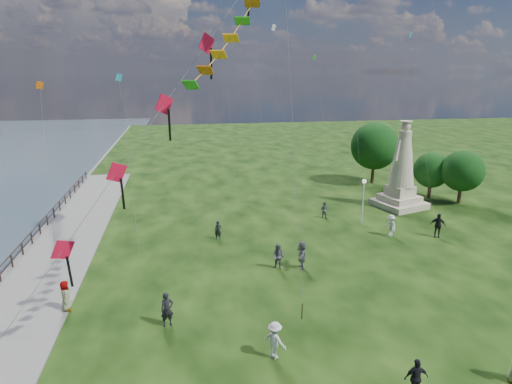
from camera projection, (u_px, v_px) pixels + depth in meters
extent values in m
cube|color=slate|center=(31.00, 295.00, 24.28)|extent=(5.00, 60.00, 0.10)
cylinder|color=black|center=(0.00, 275.00, 25.66)|extent=(0.11, 0.11, 1.00)
cylinder|color=black|center=(12.00, 261.00, 27.56)|extent=(0.11, 0.11, 1.00)
cylinder|color=black|center=(22.00, 249.00, 29.45)|extent=(0.11, 0.11, 1.00)
cylinder|color=black|center=(32.00, 239.00, 31.35)|extent=(0.11, 0.11, 1.00)
cylinder|color=black|center=(40.00, 229.00, 33.24)|extent=(0.11, 0.11, 1.00)
cylinder|color=black|center=(47.00, 221.00, 35.14)|extent=(0.11, 0.11, 1.00)
cylinder|color=black|center=(54.00, 213.00, 37.03)|extent=(0.11, 0.11, 1.00)
cylinder|color=black|center=(60.00, 206.00, 38.92)|extent=(0.11, 0.11, 1.00)
cylinder|color=black|center=(65.00, 200.00, 40.82)|extent=(0.11, 0.11, 1.00)
cylinder|color=black|center=(70.00, 194.00, 42.71)|extent=(0.11, 0.11, 1.00)
cylinder|color=black|center=(75.00, 189.00, 44.61)|extent=(0.11, 0.11, 1.00)
cylinder|color=black|center=(79.00, 184.00, 46.50)|extent=(0.11, 0.11, 1.00)
cylinder|color=black|center=(82.00, 180.00, 48.40)|extent=(0.11, 0.11, 1.00)
cylinder|color=black|center=(86.00, 176.00, 50.29)|extent=(0.11, 0.11, 1.00)
cube|color=black|center=(0.00, 275.00, 25.65)|extent=(0.06, 52.00, 0.06)
cube|color=#C1AC92|center=(399.00, 204.00, 40.34)|extent=(4.97, 4.97, 0.57)
cube|color=#C1AC92|center=(399.00, 198.00, 40.18)|extent=(3.78, 3.78, 0.57)
cube|color=#C1AC92|center=(400.00, 190.00, 39.98)|extent=(2.60, 2.60, 0.94)
cylinder|color=#C1AC92|center=(405.00, 133.00, 38.52)|extent=(1.42, 1.42, 0.38)
sphere|color=#C1AC92|center=(406.00, 126.00, 38.36)|extent=(0.87, 0.87, 0.87)
cylinder|color=#C1AC92|center=(407.00, 121.00, 38.24)|extent=(1.04, 1.04, 0.09)
cylinder|color=silver|center=(363.00, 203.00, 35.47)|extent=(0.11, 0.11, 3.54)
sphere|color=white|center=(364.00, 181.00, 34.96)|extent=(0.35, 0.35, 0.35)
cylinder|color=#382314|center=(429.00, 189.00, 43.06)|extent=(0.36, 0.36, 1.77)
sphere|color=#0E340E|center=(432.00, 170.00, 42.52)|extent=(3.54, 3.54, 3.54)
cylinder|color=#382314|center=(460.00, 193.00, 41.27)|extent=(0.36, 0.36, 1.97)
sphere|color=#0E340E|center=(463.00, 171.00, 40.67)|extent=(3.94, 3.94, 3.94)
cylinder|color=#382314|center=(373.00, 172.00, 48.57)|extent=(0.36, 0.36, 2.65)
sphere|color=#0E340E|center=(375.00, 146.00, 47.77)|extent=(5.30, 5.30, 5.30)
imported|color=black|center=(167.00, 309.00, 21.25)|extent=(0.75, 0.61, 1.79)
imported|color=#595960|center=(278.00, 257.00, 27.41)|extent=(0.96, 0.89, 1.69)
imported|color=silver|center=(275.00, 340.00, 18.86)|extent=(1.20, 1.21, 1.74)
imported|color=black|center=(416.00, 378.00, 16.63)|extent=(0.99, 0.55, 1.63)
imported|color=black|center=(218.00, 230.00, 32.30)|extent=(0.60, 0.46, 1.47)
imported|color=#595960|center=(324.00, 210.00, 37.15)|extent=(0.83, 0.81, 1.47)
imported|color=silver|center=(391.00, 226.00, 32.97)|extent=(0.74, 1.18, 1.71)
imported|color=black|center=(438.00, 225.00, 32.77)|extent=(1.25, 1.06, 1.90)
imported|color=#595960|center=(66.00, 297.00, 22.55)|extent=(0.67, 0.90, 1.65)
imported|color=#595960|center=(302.00, 255.00, 27.49)|extent=(1.14, 1.88, 1.88)
cube|color=red|center=(63.00, 250.00, 17.38)|extent=(0.87, 0.64, 1.03)
cube|color=black|center=(70.00, 272.00, 17.57)|extent=(0.10, 0.28, 1.48)
cube|color=red|center=(117.00, 173.00, 18.53)|extent=(0.87, 0.64, 1.03)
cube|color=black|center=(123.00, 194.00, 18.72)|extent=(0.10, 0.28, 1.48)
cube|color=red|center=(164.00, 104.00, 19.68)|extent=(0.87, 0.64, 1.03)
cube|color=black|center=(169.00, 125.00, 19.87)|extent=(0.10, 0.28, 1.48)
cube|color=red|center=(207.00, 44.00, 20.83)|extent=(0.87, 0.64, 1.03)
cube|color=black|center=(211.00, 64.00, 21.03)|extent=(0.10, 0.28, 1.48)
cube|color=black|center=(248.00, 9.00, 22.18)|extent=(0.10, 0.28, 1.48)
cylinder|color=black|center=(302.00, 311.00, 21.92)|extent=(0.06, 0.06, 0.90)
cube|color=#C9570D|center=(252.00, 3.00, 16.33)|extent=(0.69, 0.69, 0.23)
cube|color=#22951B|center=(242.00, 21.00, 15.82)|extent=(0.68, 0.69, 0.25)
cube|color=orange|center=(231.00, 38.00, 15.31)|extent=(0.66, 0.69, 0.27)
cube|color=orange|center=(219.00, 54.00, 14.78)|extent=(0.64, 0.68, 0.28)
cube|color=#C9570D|center=(205.00, 70.00, 14.24)|extent=(0.62, 0.67, 0.30)
cube|color=#22951B|center=(191.00, 85.00, 13.70)|extent=(0.60, 0.66, 0.31)
cube|color=teal|center=(119.00, 78.00, 31.33)|extent=(0.51, 0.39, 0.57)
cylinder|color=#595959|center=(129.00, 163.00, 30.65)|extent=(1.02, 5.02, 11.84)
cube|color=silver|center=(274.00, 27.00, 36.55)|extent=(0.51, 0.39, 0.57)
cylinder|color=#595959|center=(285.00, 124.00, 36.42)|extent=(1.02, 5.02, 15.90)
cylinder|color=#595959|center=(354.00, 80.00, 38.93)|extent=(1.02, 5.02, 23.04)
cylinder|color=#595959|center=(226.00, 70.00, 40.58)|extent=(1.02, 5.02, 24.83)
cube|color=#22951B|center=(314.00, 57.00, 44.68)|extent=(0.51, 0.39, 0.57)
cylinder|color=#595959|center=(324.00, 126.00, 44.26)|extent=(1.02, 5.02, 13.72)
cube|color=#C9570D|center=(40.00, 85.00, 29.17)|extent=(0.51, 0.39, 0.57)
cylinder|color=#595959|center=(48.00, 174.00, 28.42)|extent=(1.02, 5.02, 11.36)
cylinder|color=#595959|center=(257.00, 64.00, 39.81)|extent=(1.02, 5.02, 25.88)
cube|color=teal|center=(410.00, 35.00, 39.10)|extent=(0.51, 0.39, 0.57)
cylinder|color=#595959|center=(421.00, 123.00, 38.92)|extent=(1.02, 5.02, 15.51)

